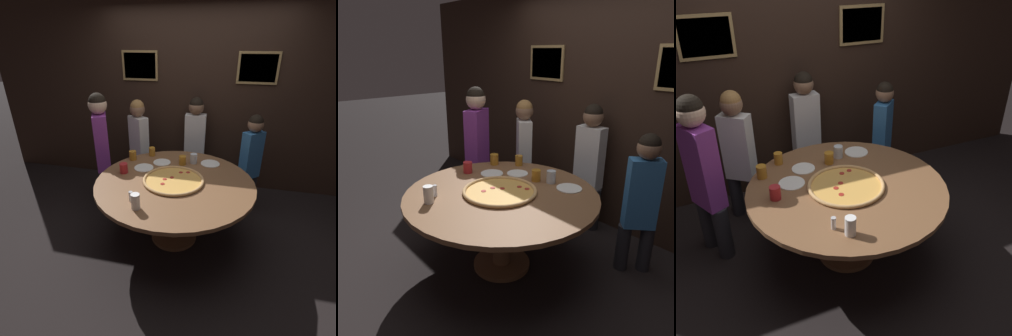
# 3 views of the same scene
# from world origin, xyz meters

# --- Properties ---
(ground_plane) EXTENTS (24.00, 24.00, 0.00)m
(ground_plane) POSITION_xyz_m (0.00, 0.00, 0.00)
(ground_plane) COLOR black
(back_wall) EXTENTS (6.40, 0.08, 2.60)m
(back_wall) POSITION_xyz_m (0.00, 1.43, 1.30)
(back_wall) COLOR black
(back_wall) RESTS_ON ground_plane
(dining_table) EXTENTS (1.67, 1.67, 0.74)m
(dining_table) POSITION_xyz_m (0.00, 0.00, 0.62)
(dining_table) COLOR brown
(dining_table) RESTS_ON ground_plane
(giant_pizza) EXTENTS (0.65, 0.65, 0.03)m
(giant_pizza) POSITION_xyz_m (-0.01, -0.01, 0.75)
(giant_pizza) COLOR #E5A84C
(giant_pizza) RESTS_ON dining_table
(drink_cup_far_right) EXTENTS (0.08, 0.08, 0.11)m
(drink_cup_far_right) POSITION_xyz_m (0.01, 0.42, 0.79)
(drink_cup_far_right) COLOR #BC7A23
(drink_cup_far_right) RESTS_ON dining_table
(drink_cup_by_shaker) EXTENTS (0.08, 0.08, 0.12)m
(drink_cup_by_shaker) POSITION_xyz_m (0.13, 0.49, 0.80)
(drink_cup_by_shaker) COLOR silver
(drink_cup_by_shaker) RESTS_ON dining_table
(drink_cup_centre_back) EXTENTS (0.08, 0.08, 0.11)m
(drink_cup_centre_back) POSITION_xyz_m (-0.42, 0.60, 0.79)
(drink_cup_centre_back) COLOR #BC7A23
(drink_cup_centre_back) RESTS_ON dining_table
(drink_cup_front_edge) EXTENTS (0.08, 0.08, 0.14)m
(drink_cup_front_edge) POSITION_xyz_m (-0.23, -0.57, 0.81)
(drink_cup_front_edge) COLOR white
(drink_cup_front_edge) RESTS_ON dining_table
(drink_cup_far_left) EXTENTS (0.09, 0.09, 0.11)m
(drink_cup_far_left) POSITION_xyz_m (-0.61, 0.42, 0.80)
(drink_cup_far_left) COLOR #BC7A23
(drink_cup_far_left) RESTS_ON dining_table
(drink_cup_near_right) EXTENTS (0.09, 0.09, 0.11)m
(drink_cup_near_right) POSITION_xyz_m (-0.59, 0.06, 0.80)
(drink_cup_near_right) COLOR #B22328
(drink_cup_near_right) RESTS_ON dining_table
(white_plate_near_front) EXTENTS (0.22, 0.22, 0.01)m
(white_plate_near_front) POSITION_xyz_m (-0.41, 0.22, 0.74)
(white_plate_near_front) COLOR white
(white_plate_near_front) RESTS_ON dining_table
(white_plate_left_side) EXTENTS (0.22, 0.22, 0.01)m
(white_plate_left_side) POSITION_xyz_m (0.33, 0.51, 0.74)
(white_plate_left_side) COLOR white
(white_plate_left_side) RESTS_ON dining_table
(white_plate_beside_cup) EXTENTS (0.21, 0.21, 0.01)m
(white_plate_beside_cup) POSITION_xyz_m (-0.24, 0.42, 0.74)
(white_plate_beside_cup) COLOR white
(white_plate_beside_cup) RESTS_ON dining_table
(condiment_shaker) EXTENTS (0.04, 0.04, 0.10)m
(condiment_shaker) POSITION_xyz_m (-0.31, -0.46, 0.79)
(condiment_shaker) COLOR silver
(condiment_shaker) RESTS_ON dining_table
(diner_far_left) EXTENTS (0.35, 0.30, 1.37)m
(diner_far_left) POSITION_xyz_m (-0.72, 0.96, 0.77)
(diner_far_left) COLOR #232328
(diner_far_left) RESTS_ON ground_plane
(diner_far_right) EXTENTS (0.35, 0.21, 1.38)m
(diner_far_right) POSITION_xyz_m (0.05, 1.19, 0.79)
(diner_far_right) COLOR #232328
(diner_far_right) RESTS_ON ground_plane
(diner_side_left) EXTENTS (0.31, 0.30, 1.28)m
(diner_side_left) POSITION_xyz_m (0.82, 0.87, 0.72)
(diner_side_left) COLOR #232328
(diner_side_left) RESTS_ON ground_plane
(diner_side_right) EXTENTS (0.29, 0.40, 1.51)m
(diner_side_right) POSITION_xyz_m (-1.07, 0.53, 0.86)
(diner_side_right) COLOR #232328
(diner_side_right) RESTS_ON ground_plane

